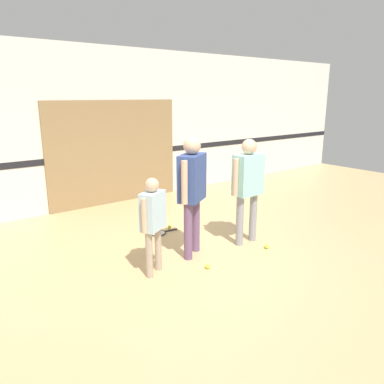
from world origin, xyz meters
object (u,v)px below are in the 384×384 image
at_px(tennis_ball_by_spare_racket, 169,227).
at_px(tennis_ball_stray_left, 267,247).
at_px(tennis_ball_near_instructor, 208,266).
at_px(person_student_left, 153,216).
at_px(racket_spare_on_floor, 158,233).
at_px(person_student_right, 248,180).
at_px(person_instructor, 192,184).

height_order(tennis_ball_by_spare_racket, tennis_ball_stray_left, same).
xyz_separation_m(tennis_ball_near_instructor, tennis_ball_stray_left, (1.14, -0.03, 0.00)).
bearing_deg(tennis_ball_by_spare_racket, person_student_left, -131.33).
bearing_deg(racket_spare_on_floor, tennis_ball_stray_left, -50.65).
distance_m(person_student_right, racket_spare_on_floor, 1.77).
height_order(tennis_ball_near_instructor, tennis_ball_stray_left, same).
bearing_deg(person_student_left, person_student_right, -28.28).
relative_size(racket_spare_on_floor, tennis_ball_by_spare_racket, 8.14).
height_order(tennis_ball_near_instructor, tennis_ball_by_spare_racket, same).
bearing_deg(person_student_left, tennis_ball_by_spare_racket, 20.24).
bearing_deg(tennis_ball_by_spare_racket, racket_spare_on_floor, -166.18).
distance_m(person_student_right, tennis_ball_near_instructor, 1.48).
distance_m(person_instructor, person_student_right, 0.96).
bearing_deg(person_instructor, racket_spare_on_floor, 53.93).
xyz_separation_m(person_instructor, tennis_ball_stray_left, (1.02, -0.53, -1.02)).
bearing_deg(tennis_ball_stray_left, person_student_right, 101.12).
height_order(person_instructor, racket_spare_on_floor, person_instructor).
relative_size(person_student_left, person_student_right, 0.78).
xyz_separation_m(tennis_ball_by_spare_racket, tennis_ball_stray_left, (0.67, -1.61, 0.00)).
height_order(person_instructor, person_student_left, person_instructor).
height_order(person_instructor, person_student_right, person_instructor).
bearing_deg(tennis_ball_near_instructor, racket_spare_on_floor, 82.51).
distance_m(person_student_left, tennis_ball_near_instructor, 1.03).
bearing_deg(tennis_ball_near_instructor, tennis_ball_stray_left, -1.74).
relative_size(person_student_left, tennis_ball_near_instructor, 19.21).
xyz_separation_m(racket_spare_on_floor, tennis_ball_stray_left, (0.94, -1.55, 0.02)).
height_order(racket_spare_on_floor, tennis_ball_by_spare_racket, tennis_ball_by_spare_racket).
xyz_separation_m(person_student_right, tennis_ball_stray_left, (0.07, -0.37, -0.97)).
distance_m(tennis_ball_near_instructor, tennis_ball_by_spare_racket, 1.65).
bearing_deg(person_student_right, tennis_ball_by_spare_racket, -65.03).
relative_size(person_instructor, tennis_ball_near_instructor, 25.82).
xyz_separation_m(person_student_right, tennis_ball_by_spare_racket, (-0.60, 1.25, -0.97)).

